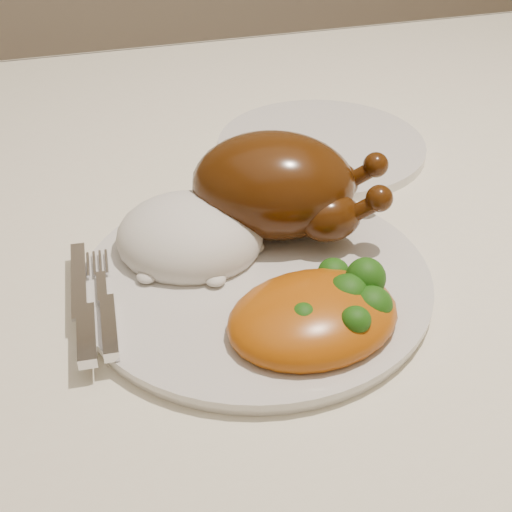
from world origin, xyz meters
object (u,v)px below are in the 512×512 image
object	(u,v)px
dining_table	(256,289)
dinner_plate	(256,281)
side_plate	(321,146)
roast_chicken	(278,186)

from	to	relation	value
dining_table	dinner_plate	bearing A→B (deg)	-106.17
dining_table	side_plate	bearing A→B (deg)	43.69
dinner_plate	roast_chicken	world-z (taller)	roast_chicken
roast_chicken	dining_table	bearing A→B (deg)	116.18
dinner_plate	roast_chicken	distance (m)	0.09
roast_chicken	dinner_plate	bearing A→B (deg)	-100.40
dining_table	roast_chicken	bearing A→B (deg)	-85.03
dining_table	side_plate	xyz separation A→B (m)	(0.11, 0.11, 0.11)
side_plate	roast_chicken	distance (m)	0.20
side_plate	roast_chicken	world-z (taller)	roast_chicken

